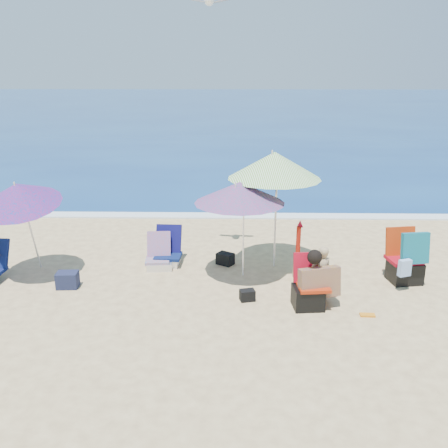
{
  "coord_description": "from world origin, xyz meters",
  "views": [
    {
      "loc": [
        -0.12,
        -7.65,
        3.87
      ],
      "look_at": [
        -0.3,
        1.0,
        1.1
      ],
      "focal_mm": 39.36,
      "sensor_mm": 36.0,
      "label": 1
    }
  ],
  "objects_px": {
    "person_center": "(319,277)",
    "camp_chair_left": "(309,292)",
    "umbrella_blue": "(19,194)",
    "chair_navy": "(167,254)",
    "camp_chair_right": "(406,263)",
    "umbrella_turquoise": "(240,193)",
    "furled_umbrella": "(298,247)",
    "seagull": "(209,1)",
    "chair_rainbow": "(159,259)",
    "umbrella_striped": "(275,165)"
  },
  "relations": [
    {
      "from": "chair_navy",
      "to": "umbrella_blue",
      "type": "bearing_deg",
      "value": -163.06
    },
    {
      "from": "umbrella_blue",
      "to": "chair_navy",
      "type": "bearing_deg",
      "value": 16.94
    },
    {
      "from": "camp_chair_right",
      "to": "person_center",
      "type": "distance_m",
      "value": 2.0
    },
    {
      "from": "umbrella_striped",
      "to": "furled_umbrella",
      "type": "bearing_deg",
      "value": -47.64
    },
    {
      "from": "umbrella_blue",
      "to": "chair_navy",
      "type": "height_order",
      "value": "umbrella_blue"
    },
    {
      "from": "furled_umbrella",
      "to": "seagull",
      "type": "xyz_separation_m",
      "value": [
        -1.69,
        0.87,
        4.37
      ]
    },
    {
      "from": "umbrella_turquoise",
      "to": "chair_navy",
      "type": "height_order",
      "value": "umbrella_turquoise"
    },
    {
      "from": "chair_navy",
      "to": "camp_chair_left",
      "type": "xyz_separation_m",
      "value": [
        2.64,
        -1.86,
        0.07
      ]
    },
    {
      "from": "chair_navy",
      "to": "camp_chair_left",
      "type": "height_order",
      "value": "camp_chair_left"
    },
    {
      "from": "camp_chair_left",
      "to": "person_center",
      "type": "height_order",
      "value": "person_center"
    },
    {
      "from": "umbrella_blue",
      "to": "umbrella_striped",
      "type": "bearing_deg",
      "value": 7.66
    },
    {
      "from": "person_center",
      "to": "umbrella_striped",
      "type": "bearing_deg",
      "value": 113.02
    },
    {
      "from": "furled_umbrella",
      "to": "camp_chair_left",
      "type": "xyz_separation_m",
      "value": [
        0.04,
        -1.21,
        -0.36
      ]
    },
    {
      "from": "chair_rainbow",
      "to": "camp_chair_left",
      "type": "distance_m",
      "value": 3.23
    },
    {
      "from": "umbrella_striped",
      "to": "camp_chair_left",
      "type": "bearing_deg",
      "value": -73.84
    },
    {
      "from": "umbrella_turquoise",
      "to": "person_center",
      "type": "bearing_deg",
      "value": -38.52
    },
    {
      "from": "umbrella_turquoise",
      "to": "umbrella_blue",
      "type": "distance_m",
      "value": 4.04
    },
    {
      "from": "camp_chair_right",
      "to": "person_center",
      "type": "height_order",
      "value": "camp_chair_right"
    },
    {
      "from": "person_center",
      "to": "camp_chair_left",
      "type": "bearing_deg",
      "value": -150.74
    },
    {
      "from": "camp_chair_left",
      "to": "furled_umbrella",
      "type": "bearing_deg",
      "value": 91.95
    },
    {
      "from": "umbrella_blue",
      "to": "umbrella_turquoise",
      "type": "bearing_deg",
      "value": 1.43
    },
    {
      "from": "umbrella_turquoise",
      "to": "seagull",
      "type": "bearing_deg",
      "value": 122.23
    },
    {
      "from": "umbrella_blue",
      "to": "chair_rainbow",
      "type": "height_order",
      "value": "umbrella_blue"
    },
    {
      "from": "umbrella_turquoise",
      "to": "umbrella_striped",
      "type": "height_order",
      "value": "umbrella_striped"
    },
    {
      "from": "camp_chair_left",
      "to": "camp_chair_right",
      "type": "relative_size",
      "value": 0.85
    },
    {
      "from": "umbrella_blue",
      "to": "camp_chair_right",
      "type": "bearing_deg",
      "value": -0.37
    },
    {
      "from": "umbrella_turquoise",
      "to": "camp_chair_left",
      "type": "height_order",
      "value": "umbrella_turquoise"
    },
    {
      "from": "umbrella_striped",
      "to": "person_center",
      "type": "bearing_deg",
      "value": -66.98
    },
    {
      "from": "person_center",
      "to": "seagull",
      "type": "height_order",
      "value": "seagull"
    },
    {
      "from": "umbrella_turquoise",
      "to": "furled_umbrella",
      "type": "xyz_separation_m",
      "value": [
        1.12,
        0.03,
        -1.06
      ]
    },
    {
      "from": "umbrella_striped",
      "to": "camp_chair_right",
      "type": "relative_size",
      "value": 2.27
    },
    {
      "from": "person_center",
      "to": "umbrella_blue",
      "type": "bearing_deg",
      "value": 169.75
    },
    {
      "from": "chair_navy",
      "to": "seagull",
      "type": "distance_m",
      "value": 4.89
    },
    {
      "from": "umbrella_turquoise",
      "to": "seagull",
      "type": "distance_m",
      "value": 3.48
    },
    {
      "from": "umbrella_turquoise",
      "to": "chair_navy",
      "type": "distance_m",
      "value": 2.2
    },
    {
      "from": "furled_umbrella",
      "to": "camp_chair_right",
      "type": "height_order",
      "value": "furled_umbrella"
    },
    {
      "from": "person_center",
      "to": "seagull",
      "type": "relative_size",
      "value": 1.23
    },
    {
      "from": "chair_rainbow",
      "to": "camp_chair_left",
      "type": "bearing_deg",
      "value": -30.9
    },
    {
      "from": "umbrella_blue",
      "to": "chair_navy",
      "type": "relative_size",
      "value": 2.69
    },
    {
      "from": "umbrella_striped",
      "to": "camp_chair_right",
      "type": "xyz_separation_m",
      "value": [
        2.45,
        -0.68,
        -1.71
      ]
    },
    {
      "from": "chair_navy",
      "to": "person_center",
      "type": "distance_m",
      "value": 3.34
    },
    {
      "from": "umbrella_blue",
      "to": "person_center",
      "type": "bearing_deg",
      "value": -10.25
    },
    {
      "from": "person_center",
      "to": "camp_chair_right",
      "type": "bearing_deg",
      "value": 27.74
    },
    {
      "from": "camp_chair_right",
      "to": "person_center",
      "type": "xyz_separation_m",
      "value": [
        -1.76,
        -0.93,
        0.12
      ]
    },
    {
      "from": "furled_umbrella",
      "to": "chair_navy",
      "type": "xyz_separation_m",
      "value": [
        -2.6,
        0.65,
        -0.42
      ]
    },
    {
      "from": "umbrella_striped",
      "to": "seagull",
      "type": "height_order",
      "value": "seagull"
    },
    {
      "from": "umbrella_striped",
      "to": "furled_umbrella",
      "type": "relative_size",
      "value": 2.1
    },
    {
      "from": "umbrella_blue",
      "to": "person_center",
      "type": "relative_size",
      "value": 1.99
    },
    {
      "from": "umbrella_striped",
      "to": "chair_rainbow",
      "type": "bearing_deg",
      "value": -178.66
    },
    {
      "from": "chair_navy",
      "to": "camp_chair_right",
      "type": "relative_size",
      "value": 0.72
    }
  ]
}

